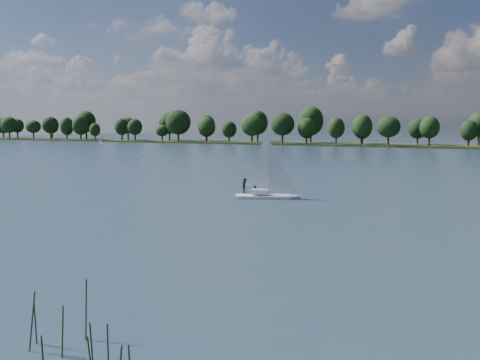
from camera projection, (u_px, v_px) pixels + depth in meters
name	position (u px, v px, depth m)	size (l,w,h in m)	color
ground	(360.00, 164.00, 123.51)	(700.00, 700.00, 0.00)	#233342
far_shore	(434.00, 146.00, 221.74)	(660.00, 40.00, 1.50)	black
sailboat	(264.00, 177.00, 65.18)	(7.31, 4.72, 9.37)	silver
dinghy_pink	(101.00, 141.00, 250.36)	(3.15, 1.41, 4.91)	white
pontoon	(68.00, 141.00, 293.10)	(4.00, 2.00, 0.50)	slate
treeline	(438.00, 127.00, 216.19)	(562.94, 73.50, 18.52)	black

